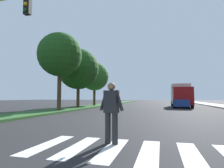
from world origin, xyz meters
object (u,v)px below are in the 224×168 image
(tree_distant, at_px, (94,76))
(sedan_midblock, at_px, (181,101))
(tree_far, at_px, (78,69))
(tree_mid, at_px, (60,55))
(traffic_light_gantry, at_px, (27,22))
(pedestrian_performer, at_px, (111,110))
(truck_box_delivery, at_px, (181,95))

(tree_distant, distance_m, sedan_midblock, 12.22)
(sedan_midblock, bearing_deg, tree_distant, 176.69)
(tree_far, distance_m, tree_distant, 5.53)
(tree_mid, distance_m, tree_distant, 10.30)
(traffic_light_gantry, height_order, sedan_midblock, traffic_light_gantry)
(tree_distant, height_order, pedestrian_performer, tree_distant)
(traffic_light_gantry, height_order, pedestrian_performer, traffic_light_gantry)
(tree_mid, relative_size, traffic_light_gantry, 0.75)
(tree_far, relative_size, traffic_light_gantry, 0.72)
(tree_mid, bearing_deg, tree_far, 94.69)
(tree_distant, height_order, traffic_light_gantry, tree_distant)
(traffic_light_gantry, bearing_deg, tree_distant, 102.11)
(tree_far, distance_m, traffic_light_gantry, 13.90)
(tree_far, distance_m, sedan_midblock, 13.15)
(tree_far, bearing_deg, truck_box_delivery, 30.35)
(truck_box_delivery, bearing_deg, sedan_midblock, -97.02)
(traffic_light_gantry, bearing_deg, tree_mid, 112.72)
(sedan_midblock, distance_m, truck_box_delivery, 2.28)
(tree_mid, bearing_deg, pedestrian_performer, -52.51)
(pedestrian_performer, height_order, truck_box_delivery, truck_box_delivery)
(tree_mid, xyz_separation_m, traffic_light_gantry, (3.60, -8.59, -0.79))
(tree_far, distance_m, pedestrian_performer, 16.99)
(tree_mid, height_order, pedestrian_performer, tree_mid)
(tree_far, xyz_separation_m, truck_box_delivery, (11.88, 6.95, -2.95))
(tree_mid, height_order, tree_far, tree_mid)
(tree_far, bearing_deg, tree_mid, -85.31)
(tree_mid, xyz_separation_m, pedestrian_performer, (7.55, -9.84, -4.24))
(tree_distant, xyz_separation_m, pedestrian_performer, (7.99, -20.10, -3.40))
(traffic_light_gantry, xyz_separation_m, sedan_midblock, (7.63, 18.17, -3.60))
(tree_far, relative_size, pedestrian_performer, 4.04)
(pedestrian_performer, bearing_deg, tree_far, 118.57)
(pedestrian_performer, bearing_deg, tree_distant, 111.69)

